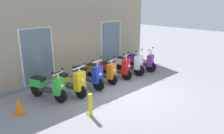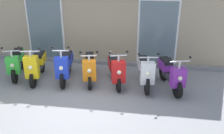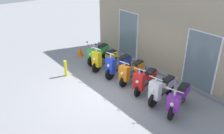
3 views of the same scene
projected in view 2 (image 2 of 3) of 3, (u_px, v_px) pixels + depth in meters
The scene contains 9 objects.
ground_plane at pixel (80, 101), 6.64m from camera, with size 40.00×40.00×0.00m, color gray.
storefront_facade at pixel (100, 17), 8.63m from camera, with size 8.75×0.50×3.43m.
scooter_green at pixel (17, 62), 7.95m from camera, with size 0.79×1.50×1.14m.
scooter_yellow at pixel (36, 65), 7.64m from camera, with size 0.67×1.56×1.24m.
scooter_blue at pixel (65, 65), 7.58m from camera, with size 0.59×1.56×1.27m.
scooter_orange at pixel (90, 67), 7.56m from camera, with size 0.68×1.54×1.15m.
scooter_red at pixel (116, 69), 7.41m from camera, with size 0.75×1.50×1.21m.
scooter_white at pixel (145, 71), 7.24m from camera, with size 0.63×1.58×1.22m.
scooter_purple at pixel (171, 73), 7.12m from camera, with size 0.81×1.55×1.17m.
Camera 2 is at (1.73, -5.56, 3.43)m, focal length 40.02 mm.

